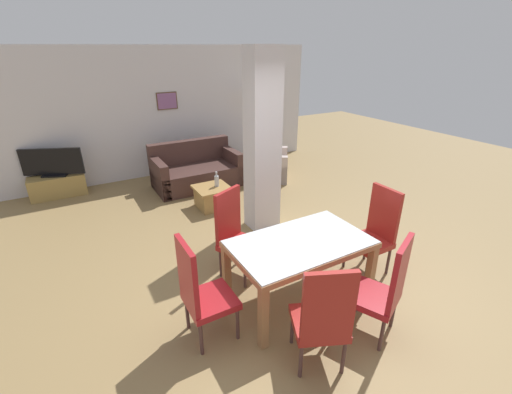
# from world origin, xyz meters

# --- Properties ---
(ground_plane) EXTENTS (18.00, 18.00, 0.00)m
(ground_plane) POSITION_xyz_m (0.00, 0.00, 0.00)
(ground_plane) COLOR olive
(back_wall) EXTENTS (7.20, 0.09, 2.70)m
(back_wall) POSITION_xyz_m (0.00, 4.98, 1.35)
(back_wall) COLOR silver
(back_wall) RESTS_ON ground_plane
(divider_pillar) EXTENTS (0.46, 0.37, 2.70)m
(divider_pillar) POSITION_xyz_m (0.56, 1.74, 1.35)
(divider_pillar) COLOR silver
(divider_pillar) RESTS_ON ground_plane
(dining_table) EXTENTS (1.50, 0.90, 0.76)m
(dining_table) POSITION_xyz_m (0.00, 0.00, 0.60)
(dining_table) COLOR #9B6E46
(dining_table) RESTS_ON ground_plane
(dining_chair_near_right) EXTENTS (0.61, 0.61, 1.12)m
(dining_chair_near_right) POSITION_xyz_m (0.38, -0.83, 0.57)
(dining_chair_near_right) COLOR maroon
(dining_chair_near_right) RESTS_ON ground_plane
(dining_chair_near_left) EXTENTS (0.61, 0.61, 1.12)m
(dining_chair_near_left) POSITION_xyz_m (-0.38, -0.84, 0.57)
(dining_chair_near_left) COLOR maroon
(dining_chair_near_left) RESTS_ON ground_plane
(dining_chair_head_left) EXTENTS (0.46, 0.46, 1.12)m
(dining_chair_head_left) POSITION_xyz_m (-1.15, 0.00, 0.57)
(dining_chair_head_left) COLOR maroon
(dining_chair_head_left) RESTS_ON ground_plane
(dining_chair_far_left) EXTENTS (0.61, 0.61, 1.12)m
(dining_chair_far_left) POSITION_xyz_m (-0.38, 0.81, 0.57)
(dining_chair_far_left) COLOR maroon
(dining_chair_far_left) RESTS_ON ground_plane
(dining_chair_head_right) EXTENTS (0.46, 0.46, 1.12)m
(dining_chair_head_right) POSITION_xyz_m (1.18, 0.00, 0.57)
(dining_chair_head_right) COLOR maroon
(dining_chair_head_right) RESTS_ON ground_plane
(sofa) EXTENTS (1.72, 0.94, 0.89)m
(sofa) POSITION_xyz_m (0.26, 3.89, 0.30)
(sofa) COLOR #442B26
(sofa) RESTS_ON ground_plane
(armchair) EXTENTS (1.19, 1.20, 0.77)m
(armchair) POSITION_xyz_m (1.74, 3.56, 0.27)
(armchair) COLOR #C1ADA6
(armchair) RESTS_ON ground_plane
(coffee_table) EXTENTS (0.60, 0.59, 0.38)m
(coffee_table) POSITION_xyz_m (0.13, 2.75, 0.20)
(coffee_table) COLOR #A17840
(coffee_table) RESTS_ON ground_plane
(bottle) EXTENTS (0.08, 0.08, 0.27)m
(bottle) POSITION_xyz_m (0.23, 2.75, 0.49)
(bottle) COLOR #B2B7BC
(bottle) RESTS_ON coffee_table
(tv_stand) EXTENTS (0.97, 0.40, 0.41)m
(tv_stand) POSITION_xyz_m (-2.26, 4.70, 0.21)
(tv_stand) COLOR #A18243
(tv_stand) RESTS_ON ground_plane
(tv_screen) EXTENTS (1.03, 0.48, 0.54)m
(tv_screen) POSITION_xyz_m (-2.26, 4.70, 0.67)
(tv_screen) COLOR black
(tv_screen) RESTS_ON tv_stand
(floor_lamp) EXTENTS (0.40, 0.40, 1.80)m
(floor_lamp) POSITION_xyz_m (1.94, 4.43, 1.54)
(floor_lamp) COLOR #B7B7BC
(floor_lamp) RESTS_ON ground_plane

